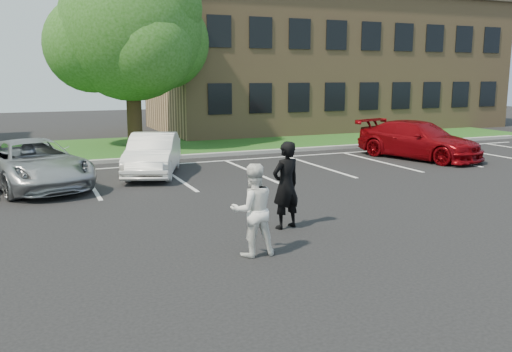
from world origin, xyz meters
The scene contains 11 objects.
ground_plane centered at (0.00, 0.00, 0.00)m, with size 90.00×90.00×0.00m, color black.
curb centered at (0.00, 12.00, 0.07)m, with size 40.00×0.30×0.15m, color gray.
grass_strip centered at (0.00, 16.00, 0.04)m, with size 44.00×8.00×0.08m, color #254E19.
stall_lines centered at (1.40, 8.95, 0.01)m, with size 34.00×5.36×0.01m.
office_building centered at (14.00, 21.99, 4.16)m, with size 22.40×10.40×8.30m.
tree centered at (0.32, 16.39, 5.35)m, with size 7.80×7.20×8.80m.
man_black_suit centered at (0.71, 0.96, 1.00)m, with size 0.73×0.48×1.99m, color black.
man_white_shirt centered at (-0.70, -0.49, 0.90)m, with size 0.87×0.68×1.80m, color white.
car_silver_minivan centered at (-4.43, 8.10, 0.73)m, with size 2.44×5.29×1.47m, color #A6A9AD.
car_white_sedan centered at (-0.57, 8.78, 0.72)m, with size 1.52×4.36×1.44m, color white.
car_red_compact centered at (10.39, 8.12, 0.77)m, with size 2.16×5.32×1.54m, color maroon.
Camera 1 is at (-4.59, -9.74, 3.44)m, focal length 38.00 mm.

